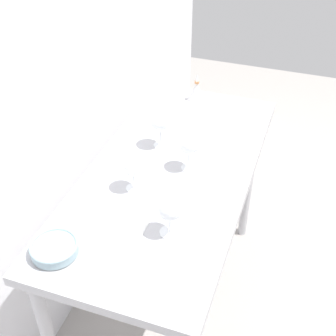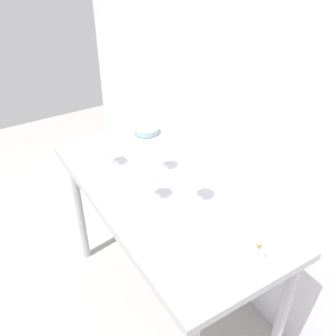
{
  "view_description": "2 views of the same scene",
  "coord_description": "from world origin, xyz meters",
  "px_view_note": "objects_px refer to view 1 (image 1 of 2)",
  "views": [
    {
      "loc": [
        -1.42,
        -0.49,
        2.08
      ],
      "look_at": [
        -0.04,
        -0.01,
        0.94
      ],
      "focal_mm": 49.44,
      "sensor_mm": 36.0,
      "label": 1
    },
    {
      "loc": [
        1.27,
        -0.76,
        2.01
      ],
      "look_at": [
        -0.01,
        0.03,
        1.01
      ],
      "focal_mm": 39.94,
      "sensor_mm": 36.0,
      "label": 2
    }
  ],
  "objects_px": {
    "tasting_bowl": "(54,248)",
    "tasting_sheet_lower": "(114,217)",
    "tasting_sheet_upper": "(158,121)",
    "wine_glass_near_center": "(189,144)",
    "wine_glass_far_right": "(160,121)",
    "wine_glass_far_left": "(133,165)",
    "wine_glass_near_left": "(170,209)",
    "decanter_funnel": "(197,91)"
  },
  "relations": [
    {
      "from": "tasting_bowl",
      "to": "tasting_sheet_lower",
      "type": "bearing_deg",
      "value": -27.12
    },
    {
      "from": "tasting_sheet_upper",
      "to": "tasting_bowl",
      "type": "xyz_separation_m",
      "value": [
        -0.89,
        0.04,
        0.02
      ]
    },
    {
      "from": "wine_glass_near_center",
      "to": "tasting_sheet_upper",
      "type": "relative_size",
      "value": 0.73
    },
    {
      "from": "wine_glass_far_right",
      "to": "tasting_bowl",
      "type": "bearing_deg",
      "value": 170.32
    },
    {
      "from": "wine_glass_far_left",
      "to": "tasting_sheet_lower",
      "type": "relative_size",
      "value": 0.61
    },
    {
      "from": "wine_glass_far_left",
      "to": "wine_glass_near_center",
      "type": "relative_size",
      "value": 0.97
    },
    {
      "from": "wine_glass_far_left",
      "to": "tasting_bowl",
      "type": "xyz_separation_m",
      "value": [
        -0.4,
        0.12,
        -0.09
      ]
    },
    {
      "from": "tasting_sheet_upper",
      "to": "tasting_sheet_lower",
      "type": "height_order",
      "value": "same"
    },
    {
      "from": "wine_glass_far_left",
      "to": "wine_glass_far_right",
      "type": "bearing_deg",
      "value": 0.22
    },
    {
      "from": "wine_glass_near_left",
      "to": "tasting_bowl",
      "type": "xyz_separation_m",
      "value": [
        -0.22,
        0.33,
        -0.09
      ]
    },
    {
      "from": "wine_glass_near_center",
      "to": "decanter_funnel",
      "type": "xyz_separation_m",
      "value": [
        0.56,
        0.13,
        -0.07
      ]
    },
    {
      "from": "wine_glass_far_right",
      "to": "tasting_sheet_upper",
      "type": "height_order",
      "value": "wine_glass_far_right"
    },
    {
      "from": "wine_glass_far_right",
      "to": "decanter_funnel",
      "type": "distance_m",
      "value": 0.45
    },
    {
      "from": "wine_glass_far_right",
      "to": "decanter_funnel",
      "type": "relative_size",
      "value": 1.23
    },
    {
      "from": "wine_glass_near_left",
      "to": "decanter_funnel",
      "type": "distance_m",
      "value": 0.96
    },
    {
      "from": "tasting_sheet_lower",
      "to": "decanter_funnel",
      "type": "relative_size",
      "value": 1.83
    },
    {
      "from": "wine_glass_far_left",
      "to": "decanter_funnel",
      "type": "xyz_separation_m",
      "value": [
        0.76,
        -0.03,
        -0.07
      ]
    },
    {
      "from": "wine_glass_near_center",
      "to": "decanter_funnel",
      "type": "relative_size",
      "value": 1.16
    },
    {
      "from": "wine_glass_far_right",
      "to": "wine_glass_near_center",
      "type": "height_order",
      "value": "wine_glass_far_right"
    },
    {
      "from": "wine_glass_near_center",
      "to": "tasting_bowl",
      "type": "xyz_separation_m",
      "value": [
        -0.59,
        0.29,
        -0.1
      ]
    },
    {
      "from": "wine_glass_near_center",
      "to": "wine_glass_far_right",
      "type": "bearing_deg",
      "value": 55.12
    },
    {
      "from": "tasting_sheet_upper",
      "to": "decanter_funnel",
      "type": "relative_size",
      "value": 1.58
    },
    {
      "from": "wine_glass_near_center",
      "to": "tasting_bowl",
      "type": "height_order",
      "value": "wine_glass_near_center"
    },
    {
      "from": "tasting_sheet_upper",
      "to": "tasting_bowl",
      "type": "height_order",
      "value": "tasting_bowl"
    },
    {
      "from": "wine_glass_far_right",
      "to": "tasting_sheet_lower",
      "type": "bearing_deg",
      "value": 179.16
    },
    {
      "from": "tasting_sheet_lower",
      "to": "tasting_sheet_upper",
      "type": "bearing_deg",
      "value": 6.75
    },
    {
      "from": "wine_glass_far_left",
      "to": "wine_glass_far_right",
      "type": "height_order",
      "value": "wine_glass_far_right"
    },
    {
      "from": "wine_glass_far_right",
      "to": "wine_glass_near_center",
      "type": "xyz_separation_m",
      "value": [
        -0.11,
        -0.16,
        -0.01
      ]
    },
    {
      "from": "wine_glass_far_left",
      "to": "tasting_sheet_lower",
      "type": "bearing_deg",
      "value": 177.29
    },
    {
      "from": "wine_glass_near_left",
      "to": "tasting_bowl",
      "type": "relative_size",
      "value": 0.99
    },
    {
      "from": "wine_glass_near_left",
      "to": "tasting_bowl",
      "type": "height_order",
      "value": "wine_glass_near_left"
    },
    {
      "from": "tasting_bowl",
      "to": "wine_glass_far_left",
      "type": "bearing_deg",
      "value": -17.04
    },
    {
      "from": "tasting_sheet_lower",
      "to": "decanter_funnel",
      "type": "xyz_separation_m",
      "value": [
        0.93,
        -0.04,
        0.05
      ]
    },
    {
      "from": "wine_glass_near_left",
      "to": "tasting_bowl",
      "type": "distance_m",
      "value": 0.41
    },
    {
      "from": "wine_glass_far_right",
      "to": "tasting_sheet_lower",
      "type": "xyz_separation_m",
      "value": [
        -0.49,
        0.01,
        -0.13
      ]
    },
    {
      "from": "wine_glass_near_center",
      "to": "tasting_sheet_lower",
      "type": "height_order",
      "value": "wine_glass_near_center"
    },
    {
      "from": "tasting_bowl",
      "to": "decanter_funnel",
      "type": "relative_size",
      "value": 1.12
    },
    {
      "from": "wine_glass_near_left",
      "to": "decanter_funnel",
      "type": "bearing_deg",
      "value": 10.84
    },
    {
      "from": "wine_glass_far_left",
      "to": "decanter_funnel",
      "type": "distance_m",
      "value": 0.76
    },
    {
      "from": "tasting_sheet_upper",
      "to": "decanter_funnel",
      "type": "distance_m",
      "value": 0.29
    },
    {
      "from": "wine_glass_near_left",
      "to": "tasting_bowl",
      "type": "bearing_deg",
      "value": 123.0
    },
    {
      "from": "wine_glass_near_center",
      "to": "decanter_funnel",
      "type": "distance_m",
      "value": 0.58
    }
  ]
}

